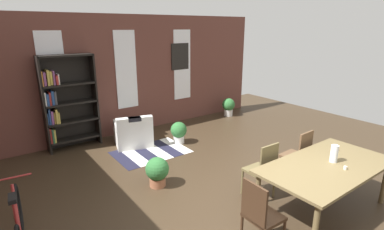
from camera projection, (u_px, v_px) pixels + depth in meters
name	position (u px, v px, depth m)	size (l,w,h in m)	color
ground_plane	(264.00, 217.00, 4.31)	(11.88, 11.88, 0.00)	#392B1D
back_wall_brick	(125.00, 76.00, 7.46)	(8.26, 0.12, 2.96)	brown
window_pane_0	(53.00, 77.00, 6.41)	(0.55, 0.02, 1.93)	white
window_pane_1	(126.00, 70.00, 7.37)	(0.55, 0.02, 1.93)	white
window_pane_2	(182.00, 65.00, 8.33)	(0.55, 0.02, 1.93)	white
dining_table	(327.00, 169.00, 4.30)	(2.09, 1.10, 0.76)	brown
vase_on_table	(334.00, 154.00, 4.33)	(0.11, 0.11, 0.26)	silver
tealight_candle_0	(345.00, 168.00, 4.12)	(0.04, 0.04, 0.05)	silver
tealight_candle_1	(334.00, 156.00, 4.50)	(0.04, 0.04, 0.04)	silver
tealight_candle_2	(337.00, 149.00, 4.75)	(0.04, 0.04, 0.04)	silver
dining_chair_head_left	(260.00, 214.00, 3.54)	(0.41, 0.41, 0.95)	#3C2718
dining_chair_far_right	(299.00, 154.00, 5.21)	(0.42, 0.42, 0.95)	brown
dining_chair_far_left	(263.00, 169.00, 4.68)	(0.41, 0.41, 0.95)	brown
bookshelf_tall	(65.00, 102.00, 6.50)	(1.14, 0.33, 2.10)	black
armchair_white	(133.00, 133.00, 6.89)	(0.98, 0.98, 0.75)	silver
bicycle_second	(19.00, 227.00, 3.59)	(0.44, 1.67, 0.89)	black
potted_plant_by_shelf	(179.00, 132.00, 6.99)	(0.38, 0.38, 0.52)	silver
potted_plant_corner	(157.00, 171.00, 5.10)	(0.41, 0.41, 0.52)	#9E6042
potted_plant_window	(228.00, 106.00, 9.15)	(0.39, 0.39, 0.55)	silver
striped_rug	(151.00, 152.00, 6.55)	(1.56, 1.09, 0.01)	#1E1E33
framed_picture	(180.00, 57.00, 8.21)	(0.56, 0.03, 0.72)	black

